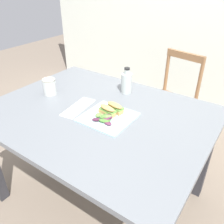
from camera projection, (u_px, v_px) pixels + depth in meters
The scene contains 11 objects.
ground_plane at pixel (103, 190), 1.83m from camera, with size 8.24×8.24×0.00m, color #7A6B5B.
dining_table at pixel (98, 126), 1.47m from camera, with size 1.33×1.02×0.74m.
chair_wooden_far at pixel (171, 101), 2.15m from camera, with size 0.47×0.47×0.87m.
plate_lunch at pixel (108, 117), 1.35m from camera, with size 0.28×0.28×0.01m, color silver.
sandwich_half_front at pixel (107, 110), 1.35m from camera, with size 0.11×0.07×0.06m.
sandwich_half_back at pixel (115, 107), 1.38m from camera, with size 0.11×0.07×0.06m.
salad_mixed_greens at pixel (105, 117), 1.31m from camera, with size 0.14×0.13×0.03m.
napkin_folded at pixel (78, 107), 1.45m from camera, with size 0.09×0.26×0.00m, color white.
fork_on_napkin at pixel (80, 106), 1.46m from camera, with size 0.04×0.19×0.00m.
bottle_cold_brew at pixel (127, 84), 1.61m from camera, with size 0.07×0.07×0.18m.
mason_jar_iced_tea at pixel (50, 87), 1.59m from camera, with size 0.09×0.09×0.11m.
Camera 1 is at (0.78, -0.99, 1.46)m, focal length 37.42 mm.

